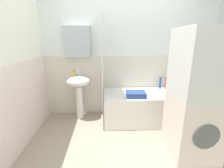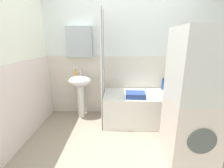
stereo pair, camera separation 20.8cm
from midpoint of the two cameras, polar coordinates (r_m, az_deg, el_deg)
ground_plane at (r=2.40m, az=4.48°, el=-23.56°), size 4.80×5.60×0.04m
wall_back_tiled at (r=3.13m, az=1.09°, el=9.14°), size 3.60×0.18×2.40m
wall_left_tiled at (r=2.58m, az=-33.39°, el=4.64°), size 0.07×1.81×2.40m
sink at (r=3.06m, az=-13.99°, el=-1.46°), size 0.44×0.34×0.84m
faucet at (r=3.07m, az=-14.05°, el=4.09°), size 0.03×0.12×0.12m
soap_dispenser at (r=3.05m, az=-15.74°, el=3.76°), size 0.05×0.05×0.13m
bathtub at (r=3.02m, az=9.02°, el=-8.30°), size 1.45×0.72×0.55m
shower_curtain at (r=2.75m, az=-5.64°, el=5.22°), size 0.01×0.72×2.00m
shampoo_bottle at (r=3.35m, az=18.73°, el=0.19°), size 0.05×0.05×0.20m
body_wash_bottle at (r=3.28m, az=17.36°, el=0.26°), size 0.04×0.04×0.23m
conditioner_bottle at (r=3.25m, az=15.54°, el=0.30°), size 0.05×0.05×0.23m
towel_folded at (r=2.71m, az=6.53°, el=-3.80°), size 0.34×0.27×0.09m
washer_dryer_stack at (r=2.14m, az=26.16°, el=-4.33°), size 0.56×0.58×1.65m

